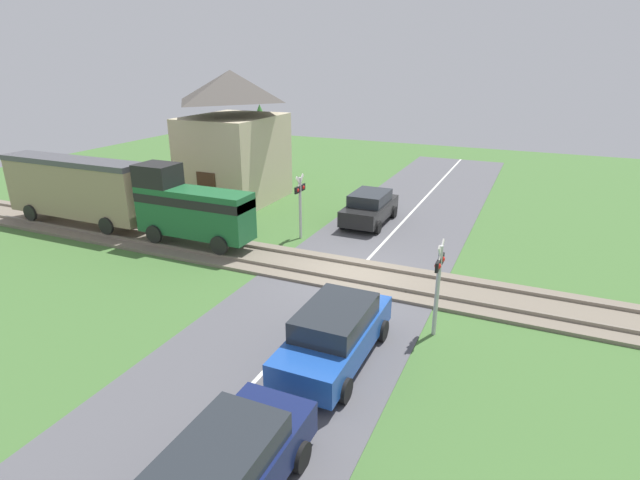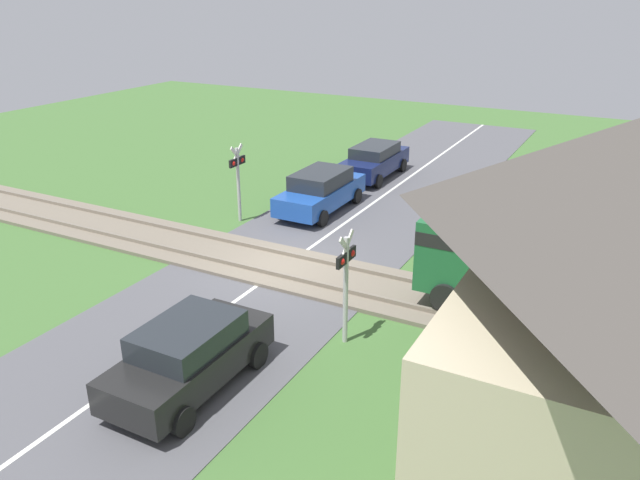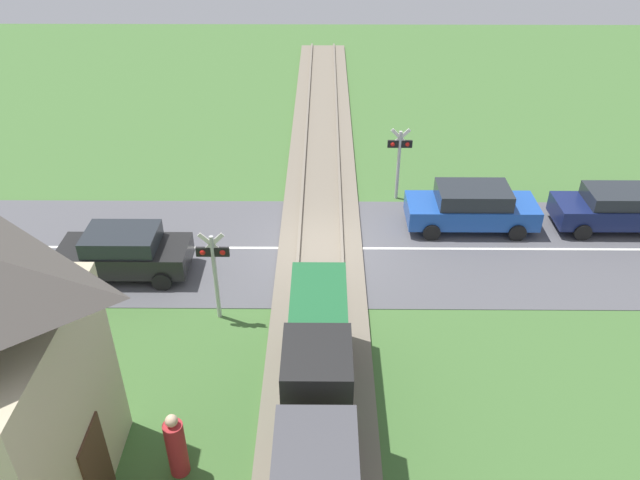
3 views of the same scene
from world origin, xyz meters
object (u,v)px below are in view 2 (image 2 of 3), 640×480
Objects in this scene: car_far_side at (190,354)px; pedestrian_by_station at (577,375)px; car_behind_queue at (375,160)px; crossing_signal_west_approach at (238,173)px; crossing_signal_east_approach at (346,273)px; station_building at (630,382)px; car_near_crossing at (321,190)px.

pedestrian_by_station is at bearing 112.96° from car_far_side.
pedestrian_by_station is (13.36, 10.19, -0.01)m from car_behind_queue.
car_far_side reaches higher than car_behind_queue.
car_far_side is at bearing 29.08° from crossing_signal_west_approach.
station_building reaches higher than crossing_signal_east_approach.
pedestrian_by_station reaches higher than car_far_side.
crossing_signal_east_approach is at bearing -91.19° from pedestrian_by_station.
station_building is (12.28, 10.96, 2.55)m from car_near_crossing.
crossing_signal_west_approach is at bearing -150.92° from car_far_side.
crossing_signal_east_approach is 5.32m from pedestrian_by_station.
car_far_side is at bearing -33.18° from crossing_signal_east_approach.
car_behind_queue is 0.64× the size of station_building.
car_far_side is 2.33× the size of pedestrian_by_station.
crossing_signal_west_approach is (-8.95, -4.98, 1.03)m from car_far_side.
station_building is 4.02× the size of pedestrian_by_station.
crossing_signal_west_approach is (7.51, -2.10, 1.05)m from car_behind_queue.
car_behind_queue is 1.56× the size of crossing_signal_west_approach.
pedestrian_by_station reaches higher than car_behind_queue.
car_near_crossing reaches higher than car_far_side.
station_building is at bearing 83.22° from car_far_side.
car_near_crossing is 0.65× the size of station_building.
station_building is (4.17, 5.98, 1.53)m from crossing_signal_east_approach.
crossing_signal_west_approach reaches higher than pedestrian_by_station.
crossing_signal_west_approach is 13.65m from pedestrian_by_station.
car_near_crossing is at bearing -165.73° from car_far_side.
station_building reaches higher than car_near_crossing.
car_behind_queue is 2.58× the size of pedestrian_by_station.
car_far_side is at bearing -67.04° from pedestrian_by_station.
crossing_signal_west_approach is (2.37, -2.10, 1.02)m from car_near_crossing.
crossing_signal_west_approach and crossing_signal_east_approach have the same top height.
crossing_signal_west_approach is at bearing -129.07° from crossing_signal_east_approach.
car_behind_queue is (-5.13, -0.00, -0.03)m from car_near_crossing.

